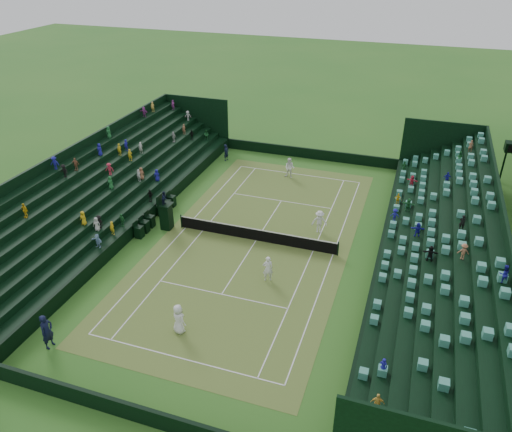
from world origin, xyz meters
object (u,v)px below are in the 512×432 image
(tennis_net, at_px, (256,234))
(player_far_east, at_px, (319,222))
(player_near_east, at_px, (268,269))
(umpire_chair, at_px, (166,213))
(player_near_west, at_px, (179,319))
(player_far_west, at_px, (290,168))

(tennis_net, distance_m, player_far_east, 4.73)
(tennis_net, distance_m, player_near_east, 4.70)
(umpire_chair, bearing_deg, player_far_east, 16.09)
(player_near_west, height_order, player_near_east, player_near_west)
(tennis_net, bearing_deg, player_far_west, 93.19)
(player_near_east, bearing_deg, player_near_west, 38.49)
(umpire_chair, height_order, player_near_west, umpire_chair)
(player_near_west, distance_m, player_near_east, 6.73)
(player_near_east, xyz_separation_m, player_far_east, (1.74, 6.77, -0.02))
(player_near_east, height_order, player_far_east, player_near_east)
(player_near_west, distance_m, player_far_east, 13.63)
(tennis_net, height_order, player_far_east, player_far_east)
(player_near_east, bearing_deg, player_far_west, -103.54)
(player_far_west, xyz_separation_m, player_far_east, (4.54, -8.44, -0.04))
(player_near_west, xyz_separation_m, player_far_west, (0.32, 21.17, 0.01))
(umpire_chair, distance_m, player_near_east, 9.66)
(tennis_net, relative_size, umpire_chair, 3.88)
(umpire_chair, bearing_deg, player_far_west, 61.98)
(player_far_east, bearing_deg, tennis_net, -161.24)
(tennis_net, distance_m, umpire_chair, 6.80)
(umpire_chair, bearing_deg, tennis_net, 3.89)
(player_near_west, height_order, player_far_east, player_near_west)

